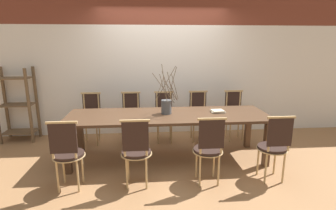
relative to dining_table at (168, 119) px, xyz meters
name	(u,v)px	position (x,y,z in m)	size (l,w,h in m)	color
ground_plane	(168,158)	(0.00, 0.00, -0.66)	(16.00, 16.00, 0.00)	#9E7047
wall_rear	(162,55)	(0.00, 1.33, 0.94)	(12.00, 0.06, 3.20)	white
dining_table	(168,119)	(0.00, 0.00, 0.00)	(3.13, 0.96, 0.74)	#4C3321
chair_near_leftend	(67,152)	(-1.32, -0.81, -0.15)	(0.40, 0.40, 0.94)	black
chair_near_left	(136,149)	(-0.47, -0.81, -0.15)	(0.40, 0.40, 0.94)	black
chair_near_center	(209,147)	(0.46, -0.81, -0.15)	(0.40, 0.40, 0.94)	black
chair_near_right	(274,145)	(1.34, -0.81, -0.15)	(0.40, 0.40, 0.94)	black
chair_far_leftend	(91,116)	(-1.36, 0.81, -0.15)	(0.40, 0.40, 0.94)	black
chair_far_left	(131,115)	(-0.62, 0.81, -0.15)	(0.40, 0.40, 0.94)	black
chair_far_center	(164,115)	(-0.01, 0.81, -0.15)	(0.40, 0.40, 0.94)	black
chair_far_right	(199,114)	(0.65, 0.81, -0.15)	(0.40, 0.40, 0.94)	black
chair_far_rightend	(234,113)	(1.35, 0.81, -0.15)	(0.40, 0.40, 0.94)	black
vase_centerpiece	(166,106)	(-0.02, 0.04, 0.21)	(0.42, 0.40, 0.78)	#4C5156
book_stack	(218,111)	(0.81, 0.06, 0.10)	(0.23, 0.19, 0.03)	beige
shelving_rack	(17,105)	(-2.76, 1.07, 0.03)	(0.63, 0.39, 1.39)	brown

